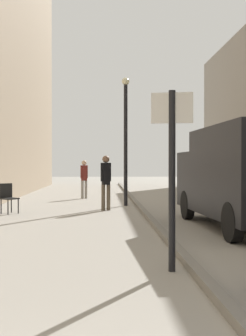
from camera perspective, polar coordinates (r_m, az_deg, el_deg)
name	(u,v)px	position (r m, az deg, el deg)	size (l,w,h in m)	color
ground_plane	(93,215)	(13.11, -3.98, -6.26)	(80.00, 80.00, 0.00)	gray
kerb_strip	(145,213)	(13.16, 2.95, -5.96)	(0.16, 40.00, 0.12)	slate
pedestrian_main_foreground	(106,179)	(14.29, -2.30, -1.44)	(0.35, 0.26, 1.83)	brown
pedestrian_mid_block	(84,176)	(19.33, -5.20, -1.13)	(0.32, 0.26, 1.72)	gray
delivery_van	(242,175)	(10.62, 15.58, -0.90)	(2.19, 5.25, 2.40)	black
street_sign_post	(172,164)	(6.18, 6.54, 0.54)	(0.59, 0.14, 2.60)	black
lamp_post	(126,133)	(15.92, 0.35, 4.75)	(0.28, 0.28, 4.76)	black
cafe_chair_near_window	(8,196)	(13.92, -15.07, -3.62)	(0.62, 0.62, 0.94)	black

